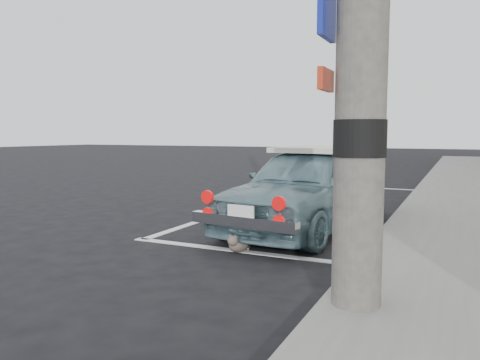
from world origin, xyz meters
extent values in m
plane|color=black|center=(0.00, 0.00, 0.00)|extent=(80.00, 80.00, 0.00)
cube|color=silver|center=(0.50, -0.50, 0.00)|extent=(3.00, 0.12, 0.01)
cube|color=silver|center=(0.50, 6.50, 0.00)|extent=(3.00, 0.12, 0.01)
cube|color=silver|center=(-0.90, 3.00, 0.00)|extent=(0.12, 7.00, 0.01)
cylinder|color=black|center=(2.05, -2.00, 1.30)|extent=(0.36, 0.36, 0.25)
cube|color=#122098|center=(1.81, -2.00, 2.20)|extent=(0.04, 0.35, 0.45)
cube|color=red|center=(1.81, -2.00, 1.70)|extent=(0.04, 0.30, 0.15)
cube|color=white|center=(1.80, -2.00, 1.70)|extent=(0.02, 0.16, 0.08)
imported|color=slate|center=(0.78, 1.00, 0.59)|extent=(1.83, 3.60, 1.17)
cube|color=beige|center=(0.82, 1.34, 1.10)|extent=(1.13, 1.43, 0.07)
cube|color=silver|center=(0.56, -0.66, 0.38)|extent=(1.32, 0.29, 0.12)
cube|color=white|center=(0.55, -0.70, 0.48)|extent=(0.33, 0.06, 0.17)
cylinder|color=red|center=(0.10, -0.63, 0.62)|extent=(0.15, 0.06, 0.15)
cylinder|color=red|center=(1.00, -0.75, 0.62)|extent=(0.15, 0.06, 0.15)
cylinder|color=red|center=(0.10, -0.63, 0.44)|extent=(0.12, 0.06, 0.12)
cylinder|color=red|center=(1.00, -0.75, 0.44)|extent=(0.12, 0.06, 0.12)
ellipsoid|color=#736658|center=(0.44, -0.53, 0.10)|extent=(0.21, 0.31, 0.18)
sphere|color=#736658|center=(0.44, -0.66, 0.16)|extent=(0.12, 0.12, 0.12)
cone|color=#736658|center=(0.40, -0.66, 0.22)|extent=(0.04, 0.04, 0.05)
cone|color=#736658|center=(0.47, -0.67, 0.22)|extent=(0.04, 0.04, 0.05)
cylinder|color=#736658|center=(0.50, -0.38, 0.04)|extent=(0.09, 0.20, 0.03)
camera|label=1|loc=(2.67, -5.20, 1.33)|focal=35.00mm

